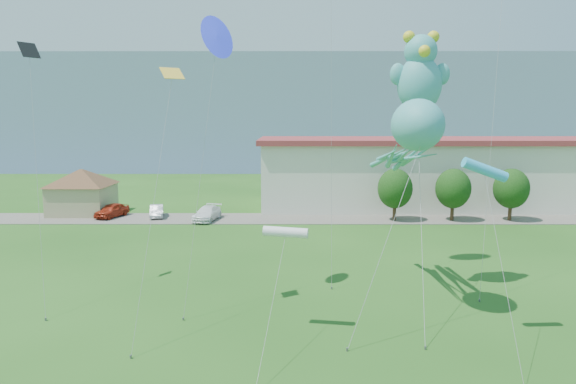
{
  "coord_description": "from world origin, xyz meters",
  "views": [
    {
      "loc": [
        -0.93,
        -18.44,
        10.49
      ],
      "look_at": [
        -0.99,
        8.0,
        6.73
      ],
      "focal_mm": 32.0,
      "sensor_mm": 36.0,
      "label": 1
    }
  ],
  "objects_px": {
    "pavilion": "(82,187)",
    "parked_car_white": "(207,213)",
    "parked_car_red": "(112,210)",
    "octopus_kite": "(411,139)",
    "parked_car_silver": "(157,211)",
    "teddy_bear_kite": "(420,77)",
    "warehouse": "(509,172)"
  },
  "relations": [
    {
      "from": "parked_car_red",
      "to": "warehouse",
      "type": "bearing_deg",
      "value": 29.28
    },
    {
      "from": "parked_car_red",
      "to": "teddy_bear_kite",
      "type": "distance_m",
      "value": 37.36
    },
    {
      "from": "parked_car_silver",
      "to": "warehouse",
      "type": "bearing_deg",
      "value": -1.72
    },
    {
      "from": "warehouse",
      "to": "parked_car_silver",
      "type": "distance_m",
      "value": 42.15
    },
    {
      "from": "octopus_kite",
      "to": "parked_car_red",
      "type": "bearing_deg",
      "value": 134.68
    },
    {
      "from": "parked_car_white",
      "to": "parked_car_red",
      "type": "bearing_deg",
      "value": -178.5
    },
    {
      "from": "warehouse",
      "to": "teddy_bear_kite",
      "type": "height_order",
      "value": "teddy_bear_kite"
    },
    {
      "from": "pavilion",
      "to": "parked_car_silver",
      "type": "distance_m",
      "value": 9.38
    },
    {
      "from": "pavilion",
      "to": "parked_car_white",
      "type": "bearing_deg",
      "value": -15.26
    },
    {
      "from": "warehouse",
      "to": "octopus_kite",
      "type": "distance_m",
      "value": 40.21
    },
    {
      "from": "parked_car_white",
      "to": "octopus_kite",
      "type": "height_order",
      "value": "octopus_kite"
    },
    {
      "from": "pavilion",
      "to": "octopus_kite",
      "type": "bearing_deg",
      "value": -43.61
    },
    {
      "from": "parked_car_silver",
      "to": "octopus_kite",
      "type": "xyz_separation_m",
      "value": [
        20.92,
        -26.08,
        8.71
      ]
    },
    {
      "from": "pavilion",
      "to": "octopus_kite",
      "type": "distance_m",
      "value": 41.55
    },
    {
      "from": "parked_car_white",
      "to": "teddy_bear_kite",
      "type": "height_order",
      "value": "teddy_bear_kite"
    },
    {
      "from": "warehouse",
      "to": "teddy_bear_kite",
      "type": "bearing_deg",
      "value": -121.45
    },
    {
      "from": "warehouse",
      "to": "parked_car_white",
      "type": "bearing_deg",
      "value": -164.32
    },
    {
      "from": "octopus_kite",
      "to": "warehouse",
      "type": "bearing_deg",
      "value": 59.43
    },
    {
      "from": "parked_car_silver",
      "to": "parked_car_white",
      "type": "height_order",
      "value": "parked_car_white"
    },
    {
      "from": "warehouse",
      "to": "octopus_kite",
      "type": "relative_size",
      "value": 5.24
    },
    {
      "from": "octopus_kite",
      "to": "parked_car_silver",
      "type": "bearing_deg",
      "value": 128.74
    },
    {
      "from": "parked_car_white",
      "to": "pavilion",
      "type": "bearing_deg",
      "value": 175.09
    },
    {
      "from": "parked_car_silver",
      "to": "teddy_bear_kite",
      "type": "relative_size",
      "value": 0.25
    },
    {
      "from": "warehouse",
      "to": "parked_car_red",
      "type": "height_order",
      "value": "warehouse"
    },
    {
      "from": "warehouse",
      "to": "parked_car_silver",
      "type": "relative_size",
      "value": 15.62
    },
    {
      "from": "parked_car_silver",
      "to": "teddy_bear_kite",
      "type": "xyz_separation_m",
      "value": [
        22.01,
        -23.12,
        12.25
      ]
    },
    {
      "from": "warehouse",
      "to": "octopus_kite",
      "type": "height_order",
      "value": "octopus_kite"
    },
    {
      "from": "pavilion",
      "to": "parked_car_red",
      "type": "distance_m",
      "value": 5.15
    },
    {
      "from": "pavilion",
      "to": "parked_car_red",
      "type": "xyz_separation_m",
      "value": [
        4.03,
        -2.33,
        -2.22
      ]
    },
    {
      "from": "parked_car_white",
      "to": "warehouse",
      "type": "bearing_deg",
      "value": 26.02
    },
    {
      "from": "pavilion",
      "to": "parked_car_white",
      "type": "xyz_separation_m",
      "value": [
        14.51,
        -3.96,
        -2.25
      ]
    },
    {
      "from": "pavilion",
      "to": "parked_car_red",
      "type": "height_order",
      "value": "pavilion"
    }
  ]
}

